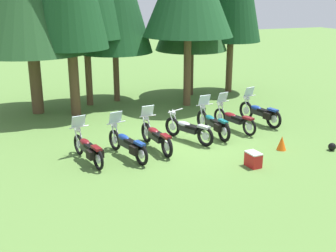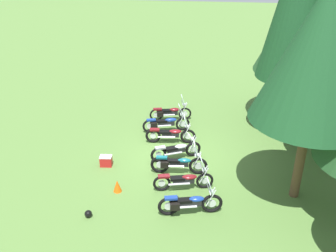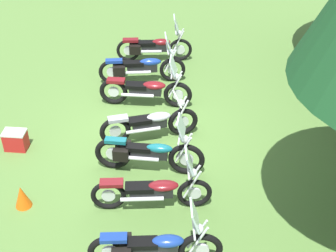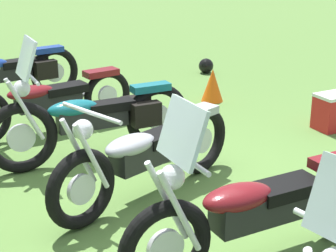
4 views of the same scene
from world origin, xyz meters
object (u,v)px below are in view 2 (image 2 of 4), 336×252
object	(u,v)px
motorcycle_1	(166,123)
motorcycle_4	(178,163)
dropped_helmet	(88,214)
motorcycle_6	(190,203)
pine_tree_4	(321,52)
motorcycle_0	(170,112)
traffic_cone	(117,186)
motorcycle_5	(184,180)
motorcycle_3	(176,150)
motorcycle_2	(171,134)
picnic_cooler	(106,161)
pine_tree_0	(312,17)

from	to	relation	value
motorcycle_1	motorcycle_4	bearing A→B (deg)	-89.74
dropped_helmet	motorcycle_6	bearing A→B (deg)	99.41
pine_tree_4	motorcycle_0	bearing A→B (deg)	-137.02
traffic_cone	pine_tree_4	bearing A→B (deg)	94.59
motorcycle_0	motorcycle_5	size ratio (longest dim) A/B	0.94
motorcycle_3	motorcycle_5	distance (m)	2.18
pine_tree_4	dropped_helmet	distance (m)	9.21
pine_tree_4	traffic_cone	bearing A→B (deg)	-85.41
motorcycle_1	motorcycle_6	distance (m)	6.10
motorcycle_0	dropped_helmet	distance (m)	7.96
motorcycle_1	pine_tree_4	distance (m)	8.55
motorcycle_1	motorcycle_6	bearing A→B (deg)	-90.03
motorcycle_5	motorcycle_6	xyz separation A→B (m)	(1.36, 0.29, 0.02)
motorcycle_1	motorcycle_2	bearing A→B (deg)	-85.21
picnic_cooler	dropped_helmet	distance (m)	3.19
motorcycle_1	traffic_cone	bearing A→B (deg)	-118.68
motorcycle_5	pine_tree_4	xyz separation A→B (m)	(-0.12, 4.08, 5.02)
motorcycle_2	motorcycle_6	distance (m)	4.96
picnic_cooler	traffic_cone	size ratio (longest dim) A/B	1.08
motorcycle_4	picnic_cooler	world-z (taller)	motorcycle_4
motorcycle_2	motorcycle_3	bearing A→B (deg)	-79.85
motorcycle_0	motorcycle_4	distance (m)	4.82
motorcycle_1	motorcycle_3	size ratio (longest dim) A/B	1.07
motorcycle_4	motorcycle_6	bearing A→B (deg)	-79.07
motorcycle_0	picnic_cooler	world-z (taller)	motorcycle_0
motorcycle_1	motorcycle_3	xyz separation A→B (m)	(2.42, 0.75, -0.02)
motorcycle_0	pine_tree_4	size ratio (longest dim) A/B	0.27
motorcycle_0	motorcycle_1	size ratio (longest dim) A/B	0.94
pine_tree_0	motorcycle_6	bearing A→B (deg)	-31.54
motorcycle_1	motorcycle_5	distance (m)	4.71
motorcycle_3	motorcycle_6	size ratio (longest dim) A/B	0.95
motorcycle_2	traffic_cone	world-z (taller)	motorcycle_2
pine_tree_0	dropped_helmet	xyz separation A→B (m)	(8.62, -8.38, -5.09)
motorcycle_3	pine_tree_0	world-z (taller)	pine_tree_0
pine_tree_0	motorcycle_2	bearing A→B (deg)	-62.14
motorcycle_0	traffic_cone	xyz separation A→B (m)	(6.18, -1.30, -0.22)
motorcycle_3	motorcycle_5	xyz separation A→B (m)	(2.12, 0.51, 0.01)
motorcycle_0	motorcycle_3	distance (m)	3.72
motorcycle_2	traffic_cone	bearing A→B (deg)	-117.86
motorcycle_5	dropped_helmet	xyz separation A→B (m)	(1.93, -3.15, -0.32)
motorcycle_5	traffic_cone	size ratio (longest dim) A/B	4.73
motorcycle_0	dropped_helmet	world-z (taller)	motorcycle_0
motorcycle_2	pine_tree_4	bearing A→B (deg)	-39.19
motorcycle_2	motorcycle_3	distance (m)	1.39
motorcycle_4	picnic_cooler	xyz separation A→B (m)	(-0.21, -3.04, -0.24)
motorcycle_5	motorcycle_6	bearing A→B (deg)	-90.46
pine_tree_0	picnic_cooler	world-z (taller)	pine_tree_0
motorcycle_4	pine_tree_0	bearing A→B (deg)	42.11
motorcycle_5	pine_tree_4	world-z (taller)	pine_tree_4
motorcycle_6	picnic_cooler	world-z (taller)	motorcycle_6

